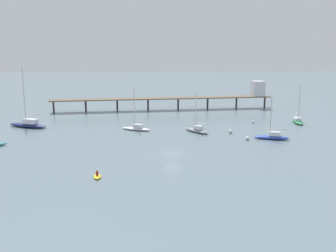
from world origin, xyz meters
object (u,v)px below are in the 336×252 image
(pier, at_px, (199,95))
(mooring_buoy_near, at_px, (253,122))
(sailboat_navy, at_px, (28,124))
(sailboat_gray, at_px, (197,129))
(sailboat_white, at_px, (136,127))
(sailboat_green, at_px, (298,120))
(mooring_buoy_mid, at_px, (247,138))
(mooring_buoy_outer, at_px, (230,131))
(dinghy_yellow, at_px, (97,176))
(sailboat_blue, at_px, (272,136))

(pier, relative_size, mooring_buoy_near, 98.52)
(sailboat_navy, bearing_deg, sailboat_gray, -10.31)
(sailboat_white, xyz_separation_m, sailboat_green, (37.26, 6.35, -0.02))
(pier, height_order, sailboat_white, sailboat_white)
(mooring_buoy_near, relative_size, mooring_buoy_mid, 0.77)
(mooring_buoy_outer, bearing_deg, dinghy_yellow, -131.58)
(sailboat_green, bearing_deg, pier, 134.25)
(sailboat_blue, xyz_separation_m, sailboat_green, (10.82, 15.84, -0.04))
(pier, height_order, sailboat_navy, sailboat_navy)
(sailboat_white, relative_size, mooring_buoy_mid, 11.39)
(sailboat_navy, distance_m, mooring_buoy_outer, 44.05)
(sailboat_blue, xyz_separation_m, mooring_buoy_near, (0.35, 15.86, -0.32))
(sailboat_green, relative_size, sailboat_navy, 0.68)
(pier, bearing_deg, sailboat_green, -45.75)
(mooring_buoy_outer, bearing_deg, pier, 95.02)
(sailboat_navy, height_order, mooring_buoy_near, sailboat_navy)
(sailboat_gray, bearing_deg, mooring_buoy_near, 32.29)
(sailboat_white, relative_size, mooring_buoy_near, 14.84)
(mooring_buoy_outer, relative_size, mooring_buoy_mid, 1.04)
(mooring_buoy_near, height_order, mooring_buoy_mid, mooring_buoy_mid)
(pier, distance_m, mooring_buoy_outer, 31.81)
(pier, xyz_separation_m, sailboat_white, (-16.66, -27.49, -3.40))
(dinghy_yellow, bearing_deg, mooring_buoy_outer, 48.42)
(sailboat_blue, xyz_separation_m, sailboat_gray, (-13.79, 6.92, -0.04))
(sailboat_gray, relative_size, mooring_buoy_near, 13.47)
(pier, height_order, sailboat_blue, sailboat_blue)
(pier, relative_size, sailboat_navy, 4.61)
(mooring_buoy_near, bearing_deg, sailboat_green, -0.10)
(pier, xyz_separation_m, sailboat_navy, (-40.54, -23.42, -3.18))
(sailboat_navy, height_order, mooring_buoy_mid, sailboat_navy)
(sailboat_blue, height_order, mooring_buoy_outer, sailboat_blue)
(pier, xyz_separation_m, mooring_buoy_outer, (2.76, -31.49, -3.59))
(pier, distance_m, mooring_buoy_mid, 37.99)
(sailboat_navy, distance_m, dinghy_yellow, 40.01)
(sailboat_gray, xyz_separation_m, mooring_buoy_mid, (8.83, -7.45, -0.19))
(sailboat_white, distance_m, mooring_buoy_mid, 23.70)
(sailboat_green, relative_size, dinghy_yellow, 3.89)
(sailboat_gray, bearing_deg, sailboat_green, 19.92)
(mooring_buoy_outer, bearing_deg, mooring_buoy_near, 54.59)
(mooring_buoy_mid, bearing_deg, sailboat_green, 46.05)
(pier, distance_m, sailboat_gray, 30.52)
(mooring_buoy_outer, height_order, mooring_buoy_mid, mooring_buoy_outer)
(pier, height_order, mooring_buoy_near, pier)
(sailboat_navy, relative_size, sailboat_gray, 1.59)
(pier, relative_size, dinghy_yellow, 26.21)
(pier, distance_m, dinghy_yellow, 62.19)
(sailboat_green, height_order, mooring_buoy_near, sailboat_green)
(sailboat_white, relative_size, sailboat_blue, 1.12)
(pier, bearing_deg, mooring_buoy_outer, -84.98)
(sailboat_blue, bearing_deg, dinghy_yellow, -145.28)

